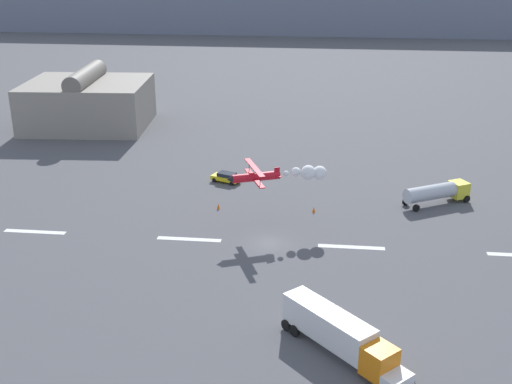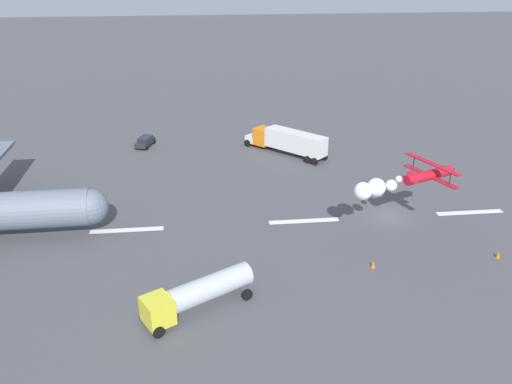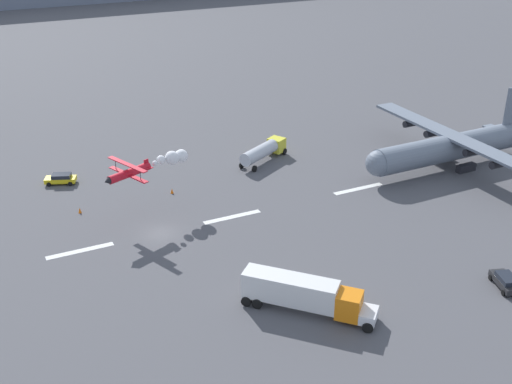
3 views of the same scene
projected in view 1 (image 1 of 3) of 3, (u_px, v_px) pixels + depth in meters
ground_plane at (269, 243)px, 79.18m from camera, size 440.00×440.00×0.00m
runway_stripe_1 at (35, 232)px, 82.24m from camera, size 8.00×0.90×0.01m
runway_stripe_2 at (189, 239)px, 80.20m from camera, size 8.00×0.90×0.01m
runway_stripe_3 at (351, 247)px, 78.16m from camera, size 8.00×0.90×0.01m
mountain_ridge_distant at (314, 6)px, 247.86m from camera, size 396.00×16.00×20.76m
stunt_biplane_red at (289, 174)px, 81.88m from camera, size 12.38×7.23×2.34m
semi_truck_orange at (340, 334)px, 57.34m from camera, size 11.62×11.81×3.70m
fuel_tanker_truck at (437, 192)px, 90.30m from camera, size 9.77×7.06×2.90m
airport_staff_sedan at (226, 177)px, 98.68m from camera, size 4.76×3.30×1.52m
hangar_building at (88, 103)px, 126.83m from camera, size 24.20×20.50×11.50m
traffic_cone_near at (218, 206)px, 89.02m from camera, size 0.44×0.44×0.75m
traffic_cone_far at (314, 209)px, 88.03m from camera, size 0.44×0.44×0.75m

